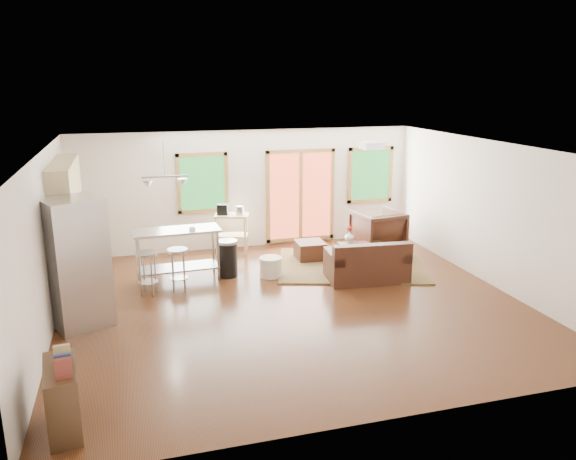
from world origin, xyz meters
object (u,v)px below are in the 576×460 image
object	(u,v)px
rug	(351,265)
coffee_table	(362,247)
armchair	(377,229)
kitchen_cart	(230,220)
loveseat	(367,265)
refrigerator	(77,263)
ottoman	(310,251)
island	(177,246)

from	to	relation	value
rug	coffee_table	size ratio (longest dim) A/B	3.10
armchair	kitchen_cart	bearing A→B (deg)	-20.63
loveseat	rug	bearing A→B (deg)	92.99
coffee_table	refrigerator	bearing A→B (deg)	-162.64
loveseat	armchair	distance (m)	1.97
coffee_table	kitchen_cart	distance (m)	2.86
rug	ottoman	size ratio (longest dim) A/B	5.04
island	kitchen_cart	xyz separation A→B (m)	(1.25, 1.45, 0.06)
ottoman	armchair	bearing A→B (deg)	6.90
coffee_table	armchair	distance (m)	0.88
rug	loveseat	world-z (taller)	loveseat
loveseat	ottoman	xyz separation A→B (m)	(-0.63, 1.50, -0.12)
ottoman	kitchen_cart	world-z (taller)	kitchen_cart
rug	ottoman	distance (m)	0.93
coffee_table	ottoman	size ratio (longest dim) A/B	1.63
rug	kitchen_cart	xyz separation A→B (m)	(-2.17, 1.52, 0.72)
armchair	refrigerator	xyz separation A→B (m)	(-5.97, -2.29, 0.49)
loveseat	coffee_table	bearing A→B (deg)	76.84
coffee_table	refrigerator	distance (m)	5.65
armchair	island	size ratio (longest dim) A/B	0.62
loveseat	ottoman	world-z (taller)	loveseat
loveseat	kitchen_cart	xyz separation A→B (m)	(-2.13, 2.39, 0.43)
ottoman	kitchen_cart	xyz separation A→B (m)	(-1.51, 0.89, 0.55)
rug	armchair	distance (m)	1.34
refrigerator	kitchen_cart	xyz separation A→B (m)	(2.86, 2.98, -0.25)
refrigerator	armchair	bearing A→B (deg)	-2.78
rug	armchair	xyz separation A→B (m)	(0.94, 0.82, 0.48)
coffee_table	armchair	xyz separation A→B (m)	(0.61, 0.61, 0.18)
rug	island	world-z (taller)	island
loveseat	armchair	size ratio (longest dim) A/B	1.55
refrigerator	ottoman	bearing A→B (deg)	1.88
loveseat	ottoman	bearing A→B (deg)	118.24
armchair	rug	bearing A→B (deg)	33.30
island	coffee_table	bearing A→B (deg)	2.08
refrigerator	island	xyz separation A→B (m)	(1.60, 1.54, -0.31)
loveseat	armchair	world-z (taller)	armchair
armchair	island	world-z (taller)	armchair
armchair	kitchen_cart	world-z (taller)	kitchen_cart
armchair	island	bearing A→B (deg)	1.75
kitchen_cart	refrigerator	bearing A→B (deg)	-133.73
ottoman	island	xyz separation A→B (m)	(-2.76, -0.56, 0.49)
rug	armchair	world-z (taller)	armchair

